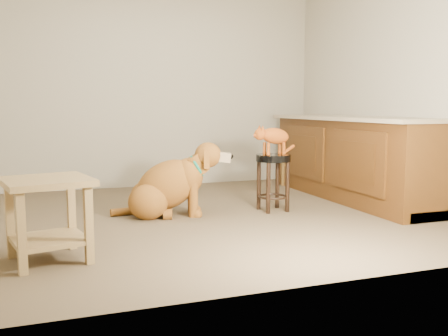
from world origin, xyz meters
name	(u,v)px	position (x,y,z in m)	size (l,w,h in m)	color
floor	(195,217)	(0.00, 0.00, 0.00)	(4.50, 4.00, 0.01)	#4E3F2B
room_shell	(193,38)	(0.00, 0.00, 1.68)	(4.54, 4.04, 2.62)	#9E967F
cabinet_run	(352,161)	(1.94, 0.30, 0.44)	(0.70, 2.56, 0.94)	#49290D
padded_stool	(273,171)	(0.83, 0.02, 0.41)	(0.35, 0.35, 0.57)	black
wood_stool	(300,159)	(1.84, 1.32, 0.36)	(0.47, 0.47, 0.69)	brown
side_table	(48,207)	(-1.32, -0.96, 0.38)	(0.66, 0.66, 0.57)	olive
golden_retriever	(168,187)	(-0.22, 0.16, 0.28)	(1.16, 0.66, 0.76)	brown
tabby_kitten	(272,137)	(0.82, 0.02, 0.75)	(0.52, 0.20, 0.32)	#893A0D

